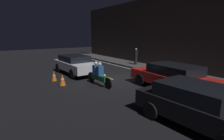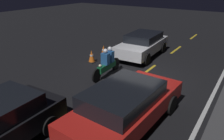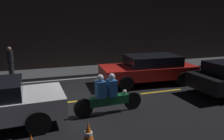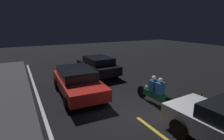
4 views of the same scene
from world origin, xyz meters
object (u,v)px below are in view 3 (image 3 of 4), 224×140
Objects in this scene: taxi_red at (149,68)px; motorcycle at (107,95)px; pedestrian at (10,61)px; traffic_cone_mid at (88,136)px.

motorcycle is (-3.00, -2.79, -0.12)m from taxi_red.
motorcycle is 1.56× the size of pedestrian.
taxi_red is at bearing 39.59° from motorcycle.
taxi_red is at bearing -27.27° from pedestrian.
traffic_cone_mid is 8.43m from pedestrian.
pedestrian is at bearing 116.90° from motorcycle.
pedestrian reaches higher than motorcycle.
motorcycle reaches higher than traffic_cone_mid.
pedestrian is at bearing -24.47° from taxi_red.
pedestrian is (-2.57, 8.01, 0.57)m from traffic_cone_mid.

